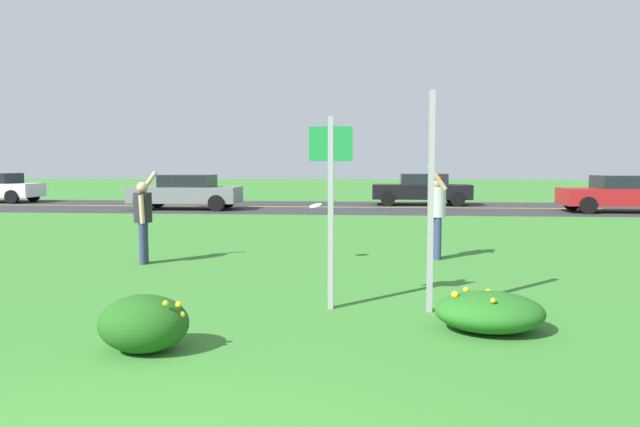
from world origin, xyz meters
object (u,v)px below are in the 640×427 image
(sign_post_by_roadside, at_px, (431,202))
(car_gray_center_right, at_px, (186,192))
(sign_post_near_path, at_px, (331,193))
(person_catcher_red_cap_gray_shirt, at_px, (437,208))
(person_thrower_dark_shirt, at_px, (143,215))
(car_black_center_left, at_px, (422,189))
(car_red_leftmost, at_px, (622,194))
(frisbee_white, at_px, (316,206))

(sign_post_by_roadside, xyz_separation_m, car_gray_center_right, (-8.50, 16.45, -0.67))
(sign_post_near_path, bearing_deg, person_catcher_red_cap_gray_shirt, 66.65)
(sign_post_by_roadside, bearing_deg, car_gray_center_right, 117.33)
(person_thrower_dark_shirt, relative_size, car_black_center_left, 0.39)
(sign_post_near_path, height_order, person_catcher_red_cap_gray_shirt, sign_post_near_path)
(person_catcher_red_cap_gray_shirt, bearing_deg, car_red_leftmost, 55.20)
(frisbee_white, distance_m, car_gray_center_right, 14.35)
(person_thrower_dark_shirt, bearing_deg, car_red_leftmost, 43.23)
(car_black_center_left, bearing_deg, frisbee_white, -101.72)
(person_thrower_dark_shirt, xyz_separation_m, car_red_leftmost, (14.08, 13.24, -0.19))
(car_red_leftmost, bearing_deg, car_black_center_left, 154.44)
(car_red_leftmost, bearing_deg, person_catcher_red_cap_gray_shirt, -124.80)
(car_red_leftmost, xyz_separation_m, car_black_center_left, (-7.48, 3.58, 0.00))
(frisbee_white, xyz_separation_m, car_gray_center_right, (-6.67, 12.70, -0.35))
(car_red_leftmost, height_order, car_black_center_left, same)
(sign_post_by_roadside, bearing_deg, person_catcher_red_cap_gray_shirt, 82.73)
(sign_post_by_roadside, xyz_separation_m, frisbee_white, (-1.83, 3.76, -0.32))
(sign_post_near_path, distance_m, person_catcher_red_cap_gray_shirt, 4.61)
(sign_post_near_path, bearing_deg, person_thrower_dark_shirt, 140.08)
(person_catcher_red_cap_gray_shirt, relative_size, car_red_leftmost, 0.42)
(sign_post_near_path, xyz_separation_m, person_thrower_dark_shirt, (-3.79, 3.17, -0.58))
(sign_post_by_roadside, distance_m, person_catcher_red_cap_gray_shirt, 4.31)
(car_black_center_left, bearing_deg, person_thrower_dark_shirt, -111.45)
(person_thrower_dark_shirt, relative_size, person_catcher_red_cap_gray_shirt, 0.94)
(sign_post_near_path, distance_m, frisbee_white, 3.78)
(sign_post_by_roadside, relative_size, car_gray_center_right, 0.63)
(frisbee_white, relative_size, car_red_leftmost, 0.06)
(sign_post_near_path, xyz_separation_m, frisbee_white, (-0.56, 3.71, -0.43))
(person_catcher_red_cap_gray_shirt, distance_m, car_gray_center_right, 15.19)
(car_red_leftmost, bearing_deg, person_thrower_dark_shirt, -136.77)
(person_thrower_dark_shirt, height_order, frisbee_white, person_thrower_dark_shirt)
(person_thrower_dark_shirt, height_order, person_catcher_red_cap_gray_shirt, person_catcher_red_cap_gray_shirt)
(sign_post_near_path, distance_m, car_gray_center_right, 17.95)
(car_black_center_left, bearing_deg, car_red_leftmost, -25.56)
(sign_post_near_path, bearing_deg, car_gray_center_right, 113.78)
(sign_post_near_path, distance_m, car_red_leftmost, 19.39)
(sign_post_by_roadside, relative_size, frisbee_white, 11.20)
(car_red_leftmost, relative_size, car_black_center_left, 1.00)
(car_black_center_left, height_order, car_gray_center_right, same)
(frisbee_white, bearing_deg, car_gray_center_right, 117.72)
(sign_post_by_roadside, xyz_separation_m, car_black_center_left, (1.54, 20.03, -0.67))
(person_catcher_red_cap_gray_shirt, bearing_deg, frisbee_white, -168.12)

